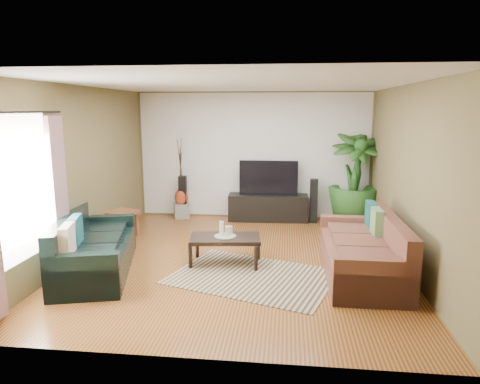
# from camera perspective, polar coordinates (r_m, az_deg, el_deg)

# --- Properties ---
(floor) EXTENTS (5.50, 5.50, 0.00)m
(floor) POSITION_cam_1_polar(r_m,az_deg,el_deg) (6.83, -0.19, -9.00)
(floor) COLOR brown
(floor) RESTS_ON ground
(ceiling) EXTENTS (5.50, 5.50, 0.00)m
(ceiling) POSITION_cam_1_polar(r_m,az_deg,el_deg) (6.43, -0.20, 14.24)
(ceiling) COLOR white
(ceiling) RESTS_ON ground
(wall_back) EXTENTS (5.00, 0.00, 5.00)m
(wall_back) POSITION_cam_1_polar(r_m,az_deg,el_deg) (9.21, 1.75, 4.86)
(wall_back) COLOR brown
(wall_back) RESTS_ON ground
(wall_front) EXTENTS (5.00, 0.00, 5.00)m
(wall_front) POSITION_cam_1_polar(r_m,az_deg,el_deg) (3.83, -4.87, -4.00)
(wall_front) COLOR brown
(wall_front) RESTS_ON ground
(wall_left) EXTENTS (0.00, 5.50, 5.50)m
(wall_left) POSITION_cam_1_polar(r_m,az_deg,el_deg) (7.21, -20.35, 2.45)
(wall_left) COLOR brown
(wall_left) RESTS_ON ground
(wall_right) EXTENTS (0.00, 5.50, 5.50)m
(wall_right) POSITION_cam_1_polar(r_m,az_deg,el_deg) (6.69, 21.61, 1.75)
(wall_right) COLOR brown
(wall_right) RESTS_ON ground
(backwall_panel) EXTENTS (4.90, 0.00, 4.90)m
(backwall_panel) POSITION_cam_1_polar(r_m,az_deg,el_deg) (9.20, 1.74, 4.85)
(backwall_panel) COLOR white
(backwall_panel) RESTS_ON ground
(window_pane) EXTENTS (0.00, 1.80, 1.80)m
(window_pane) POSITION_cam_1_polar(r_m,az_deg,el_deg) (5.83, -27.18, 0.52)
(window_pane) COLOR white
(window_pane) RESTS_ON ground
(curtain_far) EXTENTS (0.08, 0.35, 2.20)m
(curtain_far) POSITION_cam_1_polar(r_m,az_deg,el_deg) (6.47, -23.01, -0.45)
(curtain_far) COLOR gray
(curtain_far) RESTS_ON ground
(curtain_rod) EXTENTS (0.03, 1.90, 0.03)m
(curtain_rod) POSITION_cam_1_polar(r_m,az_deg,el_deg) (5.72, -27.56, 9.40)
(curtain_rod) COLOR black
(curtain_rod) RESTS_ON ground
(sofa_left) EXTENTS (1.41, 2.27, 0.85)m
(sofa_left) POSITION_cam_1_polar(r_m,az_deg,el_deg) (6.57, -18.63, -6.52)
(sofa_left) COLOR black
(sofa_left) RESTS_ON floor
(sofa_right) EXTENTS (1.00, 2.21, 0.85)m
(sofa_right) POSITION_cam_1_polar(r_m,az_deg,el_deg) (6.36, 15.86, -6.92)
(sofa_right) COLOR brown
(sofa_right) RESTS_ON floor
(area_rug) EXTENTS (2.57, 2.17, 0.01)m
(area_rug) POSITION_cam_1_polar(r_m,az_deg,el_deg) (6.17, 1.68, -11.19)
(area_rug) COLOR tan
(area_rug) RESTS_ON floor
(coffee_table) EXTENTS (1.12, 0.70, 0.43)m
(coffee_table) POSITION_cam_1_polar(r_m,az_deg,el_deg) (6.60, -1.98, -7.76)
(coffee_table) COLOR black
(coffee_table) RESTS_ON floor
(candle_tray) EXTENTS (0.33, 0.33, 0.01)m
(candle_tray) POSITION_cam_1_polar(r_m,az_deg,el_deg) (6.53, -2.00, -5.90)
(candle_tray) COLOR #969690
(candle_tray) RESTS_ON coffee_table
(candle_tall) EXTENTS (0.07, 0.07, 0.21)m
(candle_tall) POSITION_cam_1_polar(r_m,az_deg,el_deg) (6.53, -2.49, -4.86)
(candle_tall) COLOR beige
(candle_tall) RESTS_ON candle_tray
(candle_mid) EXTENTS (0.07, 0.07, 0.16)m
(candle_mid) POSITION_cam_1_polar(r_m,az_deg,el_deg) (6.46, -1.70, -5.26)
(candle_mid) COLOR beige
(candle_mid) RESTS_ON candle_tray
(candle_short) EXTENTS (0.07, 0.07, 0.13)m
(candle_short) POSITION_cam_1_polar(r_m,az_deg,el_deg) (6.55, -1.32, -5.15)
(candle_short) COLOR beige
(candle_short) RESTS_ON candle_tray
(tv_stand) EXTENTS (1.69, 0.57, 0.56)m
(tv_stand) POSITION_cam_1_polar(r_m,az_deg,el_deg) (9.12, 3.76, -2.05)
(tv_stand) COLOR black
(tv_stand) RESTS_ON floor
(television) EXTENTS (1.22, 0.07, 0.72)m
(television) POSITION_cam_1_polar(r_m,az_deg,el_deg) (9.00, 3.81, 1.92)
(television) COLOR black
(television) RESTS_ON tv_stand
(speaker_left) EXTENTS (0.18, 0.20, 0.92)m
(speaker_left) POSITION_cam_1_polar(r_m,az_deg,el_deg) (9.34, -7.62, -0.68)
(speaker_left) COLOR black
(speaker_left) RESTS_ON floor
(speaker_right) EXTENTS (0.18, 0.20, 0.91)m
(speaker_right) POSITION_cam_1_polar(r_m,az_deg,el_deg) (9.02, 9.79, -1.18)
(speaker_right) COLOR black
(speaker_right) RESTS_ON floor
(potted_plant) EXTENTS (1.12, 1.12, 1.88)m
(potted_plant) POSITION_cam_1_polar(r_m,az_deg,el_deg) (9.06, 15.07, 1.77)
(potted_plant) COLOR #204F1A
(potted_plant) RESTS_ON floor
(plant_pot) EXTENTS (0.35, 0.35, 0.27)m
(plant_pot) POSITION_cam_1_polar(r_m,az_deg,el_deg) (9.22, 14.82, -3.18)
(plant_pot) COLOR black
(plant_pot) RESTS_ON floor
(pedestal) EXTENTS (0.40, 0.40, 0.31)m
(pedestal) POSITION_cam_1_polar(r_m,az_deg,el_deg) (9.42, -7.78, -2.47)
(pedestal) COLOR gray
(pedestal) RESTS_ON floor
(vase) EXTENTS (0.29, 0.29, 0.40)m
(vase) POSITION_cam_1_polar(r_m,az_deg,el_deg) (9.35, -7.83, -0.68)
(vase) COLOR #983A1B
(vase) RESTS_ON pedestal
(side_table) EXTENTS (0.62, 0.62, 0.51)m
(side_table) POSITION_cam_1_polar(r_m,az_deg,el_deg) (8.14, -15.42, -4.21)
(side_table) COLOR brown
(side_table) RESTS_ON floor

